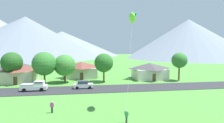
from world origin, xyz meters
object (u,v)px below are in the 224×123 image
tree_near_right (12,63)px  watcher_person (52,107)px  house_leftmost (82,69)px  house_left_center (149,71)px  parked_car_white_west_end (83,85)px  house_rightmost (17,71)px  tree_near_left (44,64)px  tree_left_of_center (104,63)px  kite_flyer_with_kite (132,20)px  house_right_center (20,73)px  tree_far_right (65,65)px  pickup_truck_white_west_side (35,86)px  tree_center (179,60)px

tree_near_right → watcher_person: bearing=-59.7°
house_leftmost → watcher_person: (-3.79, -29.34, -1.56)m
house_left_center → parked_car_white_west_end: (-18.68, -9.86, -1.50)m
house_leftmost → house_rightmost: size_ratio=1.03×
house_rightmost → tree_near_left: bearing=-34.6°
tree_left_of_center → watcher_person: tree_left_of_center is taller
tree_near_left → kite_flyer_with_kite: size_ratio=0.56×
house_rightmost → house_right_center: bearing=-52.9°
tree_far_right → tree_near_left: bearing=-162.3°
house_leftmost → kite_flyer_with_kite: size_ratio=0.67×
tree_near_left → watcher_person: tree_near_left is taller
kite_flyer_with_kite → house_right_center: bearing=133.8°
tree_left_of_center → tree_near_right: size_ratio=0.95×
pickup_truck_white_west_side → watcher_person: 15.09m
watcher_person → tree_center: bearing=34.5°
house_left_center → kite_flyer_with_kite: (-11.46, -24.45, 10.77)m
house_leftmost → watcher_person: size_ratio=5.72×
tree_center → kite_flyer_with_kite: size_ratio=0.53×
house_rightmost → pickup_truck_white_west_side: size_ratio=1.79×
tree_left_of_center → kite_flyer_with_kite: kite_flyer_with_kite is taller
house_leftmost → pickup_truck_white_west_side: (-9.53, -15.39, -1.38)m
tree_near_right → kite_flyer_with_kite: kite_flyer_with_kite is taller
tree_left_of_center → pickup_truck_white_west_side: (-15.34, -7.70, -3.96)m
tree_center → house_left_center: bearing=151.0°
house_leftmost → watcher_person: 29.62m
tree_near_right → house_rightmost: bearing=95.3°
tree_near_left → house_leftmost: bearing=44.3°
house_leftmost → kite_flyer_with_kite: bearing=-75.2°
house_left_center → watcher_person: (-22.99, -24.51, -1.49)m
parked_car_white_west_end → house_right_center: bearing=148.7°
tree_center → parked_car_white_west_end: tree_center is taller
tree_near_right → parked_car_white_west_end: (17.29, -7.55, -4.49)m
house_rightmost → tree_near_right: bearing=-84.7°
house_left_center → tree_near_right: size_ratio=1.18×
house_left_center → tree_far_right: tree_far_right is taller
tree_far_right → kite_flyer_with_kite: (11.90, -22.15, 8.63)m
house_left_center → kite_flyer_with_kite: size_ratio=0.65×
tree_left_of_center → pickup_truck_white_west_side: tree_left_of_center is taller
tree_far_right → pickup_truck_white_west_side: size_ratio=1.39×
house_right_center → watcher_person: house_right_center is taller
tree_near_left → watcher_person: bearing=-76.2°
house_rightmost → tree_left_of_center: size_ratio=1.25×
house_right_center → watcher_person: (11.93, -24.51, -1.59)m
kite_flyer_with_kite → tree_near_left: bearing=128.8°
house_leftmost → kite_flyer_with_kite: kite_flyer_with_kite is taller
house_leftmost → tree_near_left: size_ratio=1.20×
tree_center → parked_car_white_west_end: 26.79m
tree_left_of_center → tree_center: bearing=-2.9°
tree_near_left → tree_near_right: (-7.90, 1.51, 0.27)m
house_leftmost → pickup_truck_white_west_side: 18.15m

